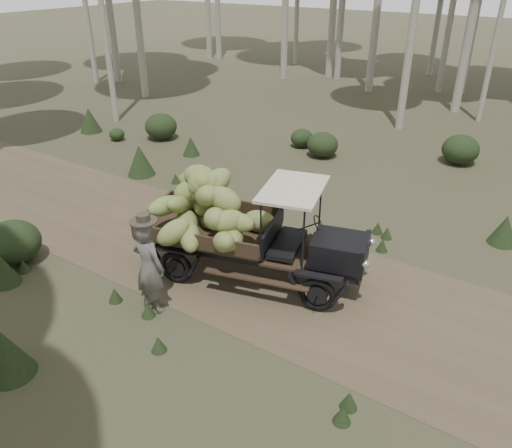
# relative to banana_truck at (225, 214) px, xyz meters

# --- Properties ---
(ground) EXTENTS (120.00, 120.00, 0.00)m
(ground) POSITION_rel_banana_truck_xyz_m (1.20, 0.42, -1.38)
(ground) COLOR #473D2B
(ground) RESTS_ON ground
(dirt_track) EXTENTS (70.00, 4.00, 0.01)m
(dirt_track) POSITION_rel_banana_truck_xyz_m (1.20, 0.42, -1.38)
(dirt_track) COLOR brown
(dirt_track) RESTS_ON ground
(banana_truck) EXTENTS (4.82, 2.92, 2.36)m
(banana_truck) POSITION_rel_banana_truck_xyz_m (0.00, 0.00, 0.00)
(banana_truck) COLOR black
(banana_truck) RESTS_ON ground
(farmer) EXTENTS (0.67, 0.49, 2.00)m
(farmer) POSITION_rel_banana_truck_xyz_m (-0.44, -1.76, -0.43)
(farmer) COLOR #56554F
(farmer) RESTS_ON ground
(undergrowth) EXTENTS (21.55, 24.08, 1.39)m
(undergrowth) POSITION_rel_banana_truck_xyz_m (0.96, -0.22, -0.85)
(undergrowth) COLOR #233319
(undergrowth) RESTS_ON ground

